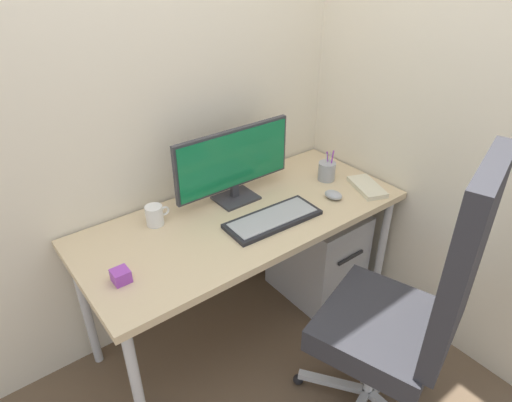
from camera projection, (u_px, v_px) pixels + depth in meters
ground_plane at (246, 327)px, 2.44m from camera, size 8.00×8.00×0.00m
wall_back at (193, 51)px, 1.96m from camera, size 2.75×0.04×2.80m
wall_side_right at (407, 48)px, 2.02m from camera, size 0.04×1.88×2.80m
desk at (245, 226)px, 2.09m from camera, size 1.54×0.67×0.73m
office_chair at (414, 305)px, 1.67m from camera, size 0.65×0.63×1.28m
filing_cabinet at (317, 252)px, 2.55m from camera, size 0.37×0.48×0.56m
monitor at (234, 162)px, 2.09m from camera, size 0.62×0.16×0.36m
keyboard at (273, 219)px, 2.01m from camera, size 0.45×0.20×0.02m
mouse at (333, 195)px, 2.18m from camera, size 0.08×0.10×0.04m
pen_holder at (327, 171)px, 2.33m from camera, size 0.09×0.09×0.17m
notebook at (367, 187)px, 2.26m from camera, size 0.19×0.25×0.02m
coffee_mug at (155, 215)px, 1.97m from camera, size 0.11×0.08×0.09m
desk_clamp_accessory at (121, 276)px, 1.65m from camera, size 0.06×0.06×0.05m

